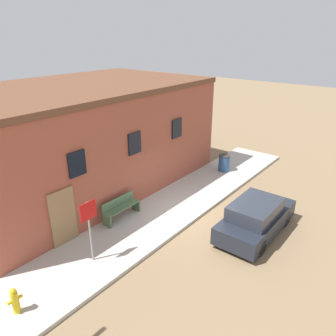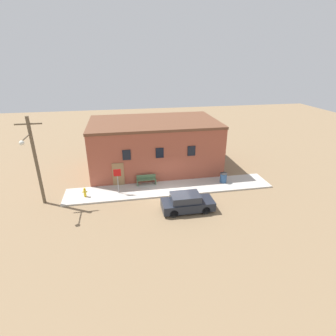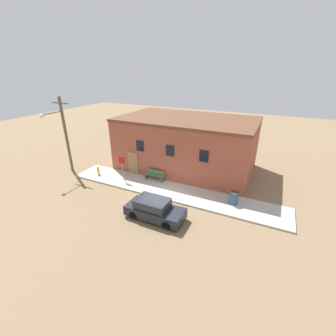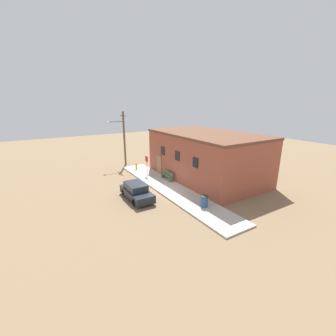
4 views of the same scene
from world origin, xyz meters
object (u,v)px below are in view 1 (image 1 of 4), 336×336
Objects in this scene: stop_sign at (89,221)px; parked_car at (256,218)px; trash_bin at (224,163)px; fire_hydrant at (15,301)px; bench at (121,208)px.

stop_sign is 0.56× the size of parked_car.
trash_bin is (9.32, 0.37, -1.04)m from stop_sign.
stop_sign is (2.69, 0.11, 1.10)m from fire_hydrant.
trash_bin is at bearing 2.27° from fire_hydrant.
trash_bin reaches higher than bench.
bench is (2.45, 1.20, -1.04)m from stop_sign.
bench is at bearing 14.30° from fire_hydrant.
bench is 6.92m from trash_bin.
stop_sign reaches higher than fire_hydrant.
fire_hydrant is 0.36× the size of stop_sign.
bench is 1.91× the size of trash_bin.
fire_hydrant is 0.20× the size of parked_car.
parked_car is (-4.34, -3.79, 0.07)m from trash_bin.
parked_car is (2.53, -4.62, 0.07)m from bench.
stop_sign reaches higher than parked_car.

